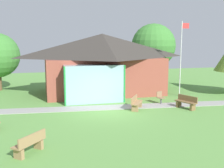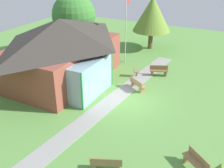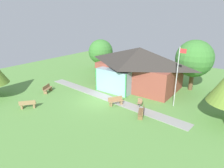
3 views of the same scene
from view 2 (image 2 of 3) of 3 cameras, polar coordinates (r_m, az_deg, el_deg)
ground_plane at (r=18.59m, az=3.86°, el=-3.57°), size 44.00×44.00×0.00m
pavilion at (r=21.12m, az=-10.55°, el=7.41°), size 10.24×7.49×4.89m
footpath at (r=18.96m, az=0.98°, el=-2.82°), size 18.32×2.97×0.03m
flagpole at (r=24.23m, az=3.00°, el=11.90°), size 0.64×0.08×5.81m
bench_rear_near_path at (r=19.92m, az=5.51°, el=-0.15°), size 1.17×1.50×0.84m
bench_mid_left at (r=12.96m, az=-1.24°, el=-16.88°), size 1.01×1.55×0.84m
bench_front_left at (r=13.62m, az=17.64°, el=-15.84°), size 1.31×1.43×0.84m
bench_mid_right at (r=22.49m, az=10.05°, el=2.79°), size 1.01×1.55×0.84m
patio_chair_lawn_spare at (r=22.05m, az=5.15°, el=2.65°), size 0.54×0.54×0.86m
tree_east_hedge at (r=28.18m, az=8.65°, el=14.68°), size 3.90×3.90×5.43m
tree_behind_pavilion_right at (r=26.81m, az=-8.24°, el=14.39°), size 4.24×4.24×5.92m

